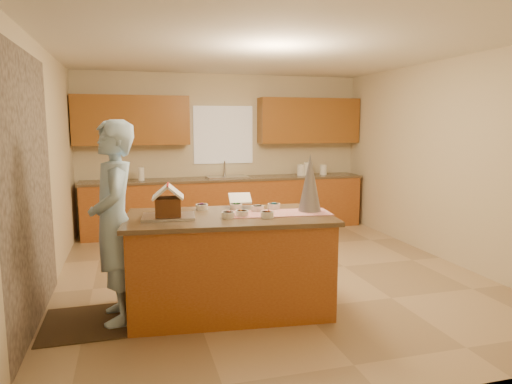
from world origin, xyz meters
TOP-DOWN VIEW (x-y plane):
  - floor at (0.00, 0.00)m, footprint 5.50×5.50m
  - ceiling at (0.00, 0.00)m, footprint 5.50×5.50m
  - wall_back at (0.00, 2.75)m, footprint 5.50×5.50m
  - wall_front at (0.00, -2.75)m, footprint 5.50×5.50m
  - wall_left at (-2.50, 0.00)m, footprint 5.50×5.50m
  - wall_right at (2.50, 0.00)m, footprint 5.50×5.50m
  - stone_accent at (-2.48, -0.80)m, footprint 0.00×2.50m
  - window_curtain at (0.00, 2.72)m, footprint 1.05×0.03m
  - back_counter_base at (0.00, 2.45)m, footprint 4.80×0.60m
  - back_counter_top at (0.00, 2.45)m, footprint 4.85×0.63m
  - upper_cabinet_left at (-1.55, 2.57)m, footprint 1.85×0.35m
  - upper_cabinet_right at (1.55, 2.57)m, footprint 1.85×0.35m
  - sink at (0.00, 2.45)m, footprint 0.70×0.45m
  - faucet at (0.00, 2.63)m, footprint 0.03×0.03m
  - island_base at (-0.70, -0.98)m, footprint 1.98×1.14m
  - island_top at (-0.70, -0.98)m, footprint 2.07×1.23m
  - table_runner at (-0.22, -1.03)m, footprint 1.09×0.49m
  - baking_tray at (-1.28, -0.97)m, footprint 0.52×0.41m
  - cookbook at (-0.50, -0.59)m, footprint 0.25×0.20m
  - tinsel_tree at (0.13, -1.01)m, footprint 0.25×0.25m
  - rug at (-1.82, -0.93)m, footprint 1.27×0.83m
  - boy at (-1.77, -0.93)m, footprint 0.49×0.71m
  - canister_a at (1.37, 2.45)m, footprint 0.14×0.14m
  - canister_b at (1.51, 2.45)m, footprint 0.16×0.16m
  - canister_c at (1.80, 2.45)m, footprint 0.13×0.13m
  - paper_towel at (-1.44, 2.45)m, footprint 0.10×0.10m
  - gingerbread_house at (-1.28, -0.97)m, footprint 0.32×0.32m
  - candy_bowls at (-0.53, -0.91)m, footprint 0.85×0.69m

SIDE VIEW (x-z plane):
  - floor at x=0.00m, z-range 0.00..0.00m
  - rug at x=-1.82m, z-range 0.00..0.01m
  - back_counter_base at x=0.00m, z-range 0.00..0.88m
  - island_base at x=-0.70m, z-range 0.00..0.93m
  - sink at x=0.00m, z-range 0.83..0.95m
  - back_counter_top at x=0.00m, z-range 0.88..0.92m
  - island_top at x=-0.70m, z-range 0.93..0.97m
  - boy at x=-1.77m, z-range 0.01..1.88m
  - table_runner at x=-0.22m, z-range 0.97..0.97m
  - baking_tray at x=-1.28m, z-range 0.97..0.99m
  - candy_bowls at x=-0.53m, z-range 0.97..1.03m
  - canister_c at x=1.80m, z-range 0.92..1.10m
  - canister_a at x=1.37m, z-range 0.92..1.12m
  - paper_towel at x=-1.44m, z-range 0.92..1.14m
  - canister_b at x=1.51m, z-range 0.92..1.16m
  - faucet at x=0.00m, z-range 0.92..1.20m
  - cookbook at x=-0.50m, z-range 1.01..1.11m
  - gingerbread_house at x=-1.28m, z-range 0.96..1.25m
  - stone_accent at x=-2.48m, z-range 0.00..2.50m
  - tinsel_tree at x=0.13m, z-range 0.97..1.55m
  - wall_back at x=0.00m, z-range 1.35..1.35m
  - wall_front at x=0.00m, z-range 1.35..1.35m
  - wall_left at x=-2.50m, z-range 1.35..1.35m
  - wall_right at x=2.50m, z-range 1.35..1.35m
  - window_curtain at x=0.00m, z-range 1.15..2.15m
  - upper_cabinet_left at x=-1.55m, z-range 1.50..2.30m
  - upper_cabinet_right at x=1.55m, z-range 1.50..2.30m
  - ceiling at x=0.00m, z-range 2.70..2.70m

